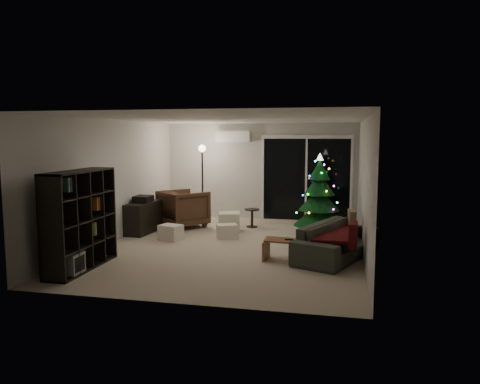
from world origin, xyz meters
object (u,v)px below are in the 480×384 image
Objects in this scene: bookshelf at (69,220)px; coffee_table at (298,251)px; media_cabinet at (144,217)px; armchair at (183,209)px; sofa at (338,241)px; christmas_tree at (319,194)px.

bookshelf is 1.38× the size of coffee_table.
bookshelf is 2.95m from media_cabinet.
armchair is 0.84× the size of coffee_table.
bookshelf is 3.79m from armchair.
sofa is at bearing -12.70° from media_cabinet.
christmas_tree is (0.24, 2.36, 0.71)m from coffee_table.
sofa is 0.80m from coffee_table.
christmas_tree is at bearing 90.36° from coffee_table.
media_cabinet is at bearing 160.94° from coffee_table.
bookshelf is at bearing -137.35° from christmas_tree.
christmas_tree is (-0.43, 1.95, 0.59)m from sofa.
armchair is 3.89m from coffee_table.
christmas_tree is at bearing 13.68° from media_cabinet.
christmas_tree is (3.20, -0.15, 0.45)m from armchair.
armchair reaches higher than media_cabinet.
armchair is 3.23m from christmas_tree.
christmas_tree is at bearing -143.68° from armchair.
media_cabinet is 0.52× the size of sofa.
christmas_tree reaches higher than coffee_table.
bookshelf is 1.65× the size of armchair.
bookshelf is at bearing -155.46° from coffee_table.
sofa is 1.81× the size of coffee_table.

